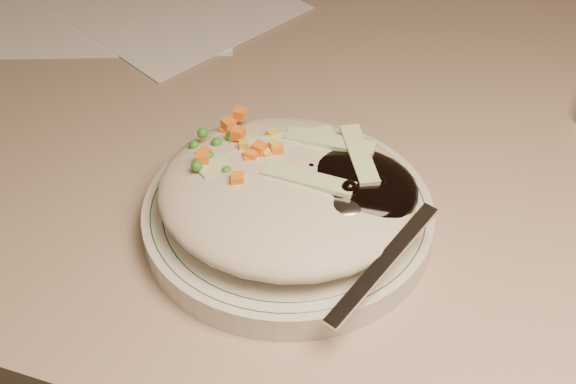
% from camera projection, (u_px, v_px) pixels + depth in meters
% --- Properties ---
extents(desk, '(1.40, 0.70, 0.74)m').
position_uv_depth(desk, '(439.00, 283.00, 0.84)').
color(desk, gray).
rests_on(desk, ground).
extents(plate, '(0.22, 0.22, 0.02)m').
position_uv_depth(plate, '(288.00, 217.00, 0.61)').
color(plate, silver).
rests_on(plate, desk).
extents(plate_rim, '(0.21, 0.21, 0.00)m').
position_uv_depth(plate_rim, '(288.00, 208.00, 0.60)').
color(plate_rim, '#144723').
rests_on(plate_rim, plate).
extents(meal, '(0.21, 0.19, 0.05)m').
position_uv_depth(meal, '(293.00, 188.00, 0.59)').
color(meal, '#B9B096').
rests_on(meal, plate).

